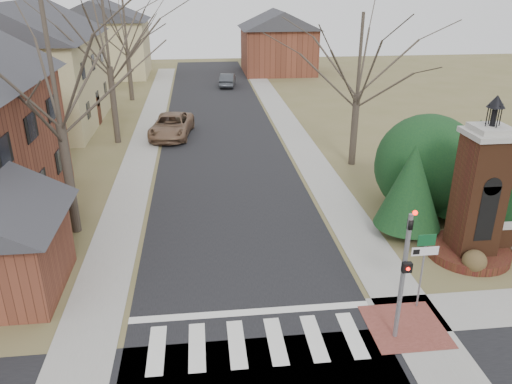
{
  "coord_description": "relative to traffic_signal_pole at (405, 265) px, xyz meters",
  "views": [
    {
      "loc": [
        -1.4,
        -11.28,
        10.2
      ],
      "look_at": [
        0.59,
        6.0,
        2.76
      ],
      "focal_mm": 35.0,
      "sensor_mm": 36.0,
      "label": 1
    }
  ],
  "objects": [
    {
      "name": "ground",
      "position": [
        -4.3,
        -0.57,
        -2.59
      ],
      "size": [
        120.0,
        120.0,
        0.0
      ],
      "primitive_type": "plane",
      "color": "brown",
      "rests_on": "ground"
    },
    {
      "name": "main_street",
      "position": [
        -4.3,
        21.43,
        -2.58
      ],
      "size": [
        8.0,
        70.0,
        0.01
      ],
      "primitive_type": "cube",
      "color": "black",
      "rests_on": "ground"
    },
    {
      "name": "crosswalk_zone",
      "position": [
        -4.3,
        0.23,
        -2.58
      ],
      "size": [
        8.0,
        2.2,
        0.02
      ],
      "primitive_type": "cube",
      "color": "silver",
      "rests_on": "ground"
    },
    {
      "name": "stop_bar",
      "position": [
        -4.3,
        1.73,
        -2.58
      ],
      "size": [
        8.0,
        0.35,
        0.02
      ],
      "primitive_type": "cube",
      "color": "silver",
      "rests_on": "ground"
    },
    {
      "name": "sidewalk_right_main",
      "position": [
        0.9,
        21.43,
        -2.58
      ],
      "size": [
        2.0,
        60.0,
        0.02
      ],
      "primitive_type": "cube",
      "color": "gray",
      "rests_on": "ground"
    },
    {
      "name": "sidewalk_left",
      "position": [
        -9.5,
        21.43,
        -2.58
      ],
      "size": [
        2.0,
        60.0,
        0.02
      ],
      "primitive_type": "cube",
      "color": "gray",
      "rests_on": "ground"
    },
    {
      "name": "curb_apron",
      "position": [
        0.5,
        0.43,
        -2.57
      ],
      "size": [
        2.4,
        2.4,
        0.02
      ],
      "primitive_type": "cube",
      "color": "brown",
      "rests_on": "ground"
    },
    {
      "name": "traffic_signal_pole",
      "position": [
        0.0,
        0.0,
        0.0
      ],
      "size": [
        0.28,
        0.41,
        4.5
      ],
      "color": "slate",
      "rests_on": "ground"
    },
    {
      "name": "sign_post",
      "position": [
        1.29,
        1.41,
        -0.64
      ],
      "size": [
        0.9,
        0.07,
        2.75
      ],
      "color": "slate",
      "rests_on": "ground"
    },
    {
      "name": "brick_gate_monument",
      "position": [
        4.7,
        4.42,
        -0.42
      ],
      "size": [
        3.2,
        3.2,
        6.47
      ],
      "color": "#4D2916",
      "rests_on": "ground"
    },
    {
      "name": "house_stucco_left",
      "position": [
        -17.8,
        26.42,
        2.01
      ],
      "size": [
        9.8,
        12.8,
        9.28
      ],
      "color": "tan",
      "rests_on": "ground"
    },
    {
      "name": "house_distant_left",
      "position": [
        -16.31,
        47.42,
        1.66
      ],
      "size": [
        10.8,
        8.8,
        8.53
      ],
      "color": "tan",
      "rests_on": "ground"
    },
    {
      "name": "house_distant_right",
      "position": [
        3.69,
        47.42,
        1.06
      ],
      "size": [
        8.8,
        8.8,
        7.3
      ],
      "color": "brown",
      "rests_on": "ground"
    },
    {
      "name": "evergreen_near",
      "position": [
        2.9,
        6.43,
        -0.29
      ],
      "size": [
        2.8,
        2.8,
        4.1
      ],
      "color": "#473D33",
      "rests_on": "ground"
    },
    {
      "name": "evergreen_mid",
      "position": [
        6.2,
        7.63,
        0.01
      ],
      "size": [
        3.4,
        3.4,
        4.7
      ],
      "color": "#473D33",
      "rests_on": "ground"
    },
    {
      "name": "evergreen_mass",
      "position": [
        4.7,
        8.93,
        -0.19
      ],
      "size": [
        4.8,
        4.8,
        4.8
      ],
      "primitive_type": "sphere",
      "color": "black",
      "rests_on": "ground"
    },
    {
      "name": "bare_tree_0",
      "position": [
        -11.3,
        8.43,
        5.11
      ],
      "size": [
        8.05,
        8.05,
        11.15
      ],
      "color": "#473D33",
      "rests_on": "ground"
    },
    {
      "name": "bare_tree_1",
      "position": [
        -11.3,
        21.43,
        5.44
      ],
      "size": [
        8.4,
        8.4,
        11.64
      ],
      "color": "#473D33",
      "rests_on": "ground"
    },
    {
      "name": "bare_tree_2",
      "position": [
        -11.8,
        34.43,
        4.44
      ],
      "size": [
        7.35,
        7.35,
        10.19
      ],
      "color": "#473D33",
      "rests_on": "ground"
    },
    {
      "name": "bare_tree_3",
      "position": [
        3.2,
        15.43,
        4.1
      ],
      "size": [
        7.0,
        7.0,
        9.7
      ],
      "color": "#473D33",
      "rests_on": "ground"
    },
    {
      "name": "pickup_truck",
      "position": [
        -7.7,
        22.41,
        -1.82
      ],
      "size": [
        3.28,
        5.83,
        1.54
      ],
      "primitive_type": "imported",
      "rotation": [
        0.0,
        0.0,
        -0.14
      ],
      "color": "brown",
      "rests_on": "ground"
    },
    {
      "name": "distant_car",
      "position": [
        -2.7,
        39.68,
        -1.92
      ],
      "size": [
        1.98,
        4.19,
        1.33
      ],
      "primitive_type": "imported",
      "rotation": [
        0.0,
        0.0,
        2.99
      ],
      "color": "#373A3F",
      "rests_on": "ground"
    },
    {
      "name": "dry_shrub_left",
      "position": [
        4.3,
        3.28,
        -2.14
      ],
      "size": [
        0.89,
        0.89,
        0.89
      ],
      "primitive_type": "sphere",
      "color": "brown",
      "rests_on": "ground"
    }
  ]
}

